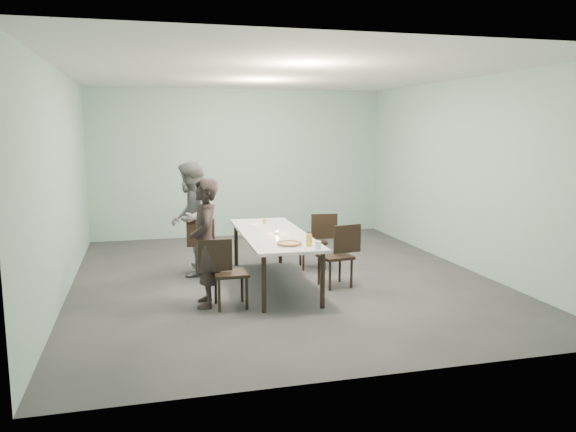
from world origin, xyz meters
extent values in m
plane|color=#333335|center=(0.00, 0.00, 0.00)|extent=(7.00, 7.00, 0.00)
cube|color=#93B9B0|center=(0.00, 3.50, 1.50)|extent=(6.00, 0.02, 3.00)
cube|color=#93B9B0|center=(0.00, -3.50, 1.50)|extent=(6.00, 0.02, 3.00)
cube|color=#93B9B0|center=(-3.00, 0.00, 1.50)|extent=(0.02, 7.00, 3.00)
cube|color=#93B9B0|center=(3.00, 0.00, 1.50)|extent=(0.02, 7.00, 3.00)
cube|color=white|center=(0.00, 0.00, 3.00)|extent=(6.00, 7.00, 0.02)
cube|color=white|center=(-0.19, -0.30, 0.73)|extent=(0.97, 2.62, 0.04)
cylinder|color=black|center=(-0.59, -1.51, 0.35)|extent=(0.06, 0.06, 0.71)
cylinder|color=black|center=(-0.52, 0.93, 0.35)|extent=(0.06, 0.06, 0.71)
cylinder|color=black|center=(0.15, -1.53, 0.35)|extent=(0.06, 0.06, 0.71)
cylinder|color=black|center=(0.22, 0.91, 0.35)|extent=(0.06, 0.06, 0.71)
cube|color=black|center=(-0.94, -1.19, 0.43)|extent=(0.42, 0.42, 0.04)
cube|color=black|center=(-1.13, -1.19, 0.67)|extent=(0.42, 0.04, 0.40)
cylinder|color=black|center=(-1.11, -1.36, 0.21)|extent=(0.04, 0.04, 0.41)
cylinder|color=black|center=(-1.11, -1.02, 0.21)|extent=(0.04, 0.04, 0.41)
cylinder|color=black|center=(-0.77, -1.36, 0.21)|extent=(0.04, 0.04, 0.41)
cylinder|color=black|center=(-0.77, -1.02, 0.21)|extent=(0.04, 0.04, 0.41)
cube|color=black|center=(-0.96, 0.39, 0.43)|extent=(0.47, 0.47, 0.04)
cube|color=black|center=(-1.15, 0.37, 0.67)|extent=(0.42, 0.09, 0.40)
cylinder|color=black|center=(-1.11, 0.20, 0.21)|extent=(0.04, 0.04, 0.41)
cylinder|color=black|center=(-1.15, 0.54, 0.21)|extent=(0.04, 0.04, 0.41)
cylinder|color=black|center=(-0.77, 0.24, 0.21)|extent=(0.04, 0.04, 0.41)
cylinder|color=black|center=(-0.81, 0.58, 0.21)|extent=(0.04, 0.04, 0.41)
cube|color=black|center=(0.63, -0.64, 0.43)|extent=(0.48, 0.48, 0.04)
cube|color=black|center=(0.82, -0.61, 0.67)|extent=(0.42, 0.10, 0.40)
cylinder|color=black|center=(0.77, -0.44, 0.21)|extent=(0.04, 0.04, 0.41)
cylinder|color=black|center=(0.82, -0.78, 0.21)|extent=(0.04, 0.04, 0.41)
cylinder|color=black|center=(0.44, -0.50, 0.21)|extent=(0.04, 0.04, 0.41)
cylinder|color=black|center=(0.49, -0.83, 0.21)|extent=(0.04, 0.04, 0.41)
cube|color=black|center=(0.64, 0.47, 0.43)|extent=(0.47, 0.47, 0.04)
cube|color=black|center=(0.82, 0.45, 0.67)|extent=(0.42, 0.10, 0.40)
cylinder|color=black|center=(0.83, 0.62, 0.21)|extent=(0.04, 0.04, 0.41)
cylinder|color=black|center=(0.78, 0.28, 0.21)|extent=(0.04, 0.04, 0.41)
cylinder|color=black|center=(0.49, 0.66, 0.21)|extent=(0.04, 0.04, 0.41)
cylinder|color=black|center=(0.44, 0.33, 0.21)|extent=(0.04, 0.04, 0.41)
imported|color=black|center=(-1.24, -1.05, 0.81)|extent=(0.42, 0.61, 1.61)
imported|color=slate|center=(-1.27, 0.55, 0.86)|extent=(0.86, 0.99, 1.73)
cylinder|color=white|center=(-0.19, -1.20, 0.76)|extent=(0.34, 0.34, 0.01)
cylinder|color=tan|center=(-0.19, -1.20, 0.77)|extent=(0.30, 0.30, 0.01)
torus|color=brown|center=(-0.19, -1.20, 0.77)|extent=(0.32, 0.32, 0.03)
cylinder|color=white|center=(0.00, -0.84, 0.76)|extent=(0.18, 0.18, 0.01)
cylinder|color=gold|center=(0.04, -1.30, 0.82)|extent=(0.08, 0.08, 0.15)
cylinder|color=silver|center=(0.11, -1.46, 0.80)|extent=(0.08, 0.08, 0.09)
cylinder|color=silver|center=(-0.16, -0.44, 0.77)|extent=(0.06, 0.06, 0.03)
cylinder|color=orange|center=(-0.16, -0.44, 0.79)|extent=(0.04, 0.04, 0.01)
cylinder|color=gold|center=(-0.15, 0.44, 0.79)|extent=(0.07, 0.07, 0.08)
cube|color=silver|center=(-0.24, 0.45, 0.75)|extent=(0.31, 0.23, 0.01)
camera|label=1|loc=(-1.96, -7.94, 2.22)|focal=35.00mm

